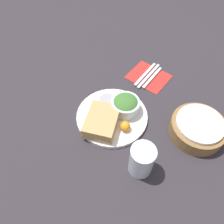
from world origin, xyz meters
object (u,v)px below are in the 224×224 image
(knife, at_px, (149,76))
(dressing_cup, at_px, (107,102))
(spoon, at_px, (152,77))
(drink_glass, at_px, (142,160))
(salad_bowl, at_px, (125,105))
(fork, at_px, (145,74))
(plate, at_px, (112,116))
(sandwich, at_px, (102,122))
(bread_basket, at_px, (198,128))

(knife, bearing_deg, dressing_cup, 169.05)
(dressing_cup, height_order, spoon, dressing_cup)
(dressing_cup, relative_size, drink_glass, 0.49)
(salad_bowl, distance_m, drink_glass, 0.23)
(fork, bearing_deg, drink_glass, -151.10)
(plate, height_order, drink_glass, drink_glass)
(sandwich, relative_size, spoon, 1.12)
(sandwich, distance_m, bread_basket, 0.34)
(salad_bowl, relative_size, dressing_cup, 1.79)
(salad_bowl, xyz_separation_m, drink_glass, (0.16, 0.17, 0.01))
(dressing_cup, distance_m, fork, 0.25)
(salad_bowl, bearing_deg, fork, -167.37)
(salad_bowl, relative_size, fork, 0.62)
(drink_glass, bearing_deg, fork, -149.46)
(spoon, bearing_deg, sandwich, 176.64)
(plate, xyz_separation_m, sandwich, (0.06, 0.00, 0.03))
(plate, height_order, bread_basket, bread_basket)
(sandwich, xyz_separation_m, bread_basket, (-0.19, 0.28, -0.01))
(plate, xyz_separation_m, dressing_cup, (-0.03, -0.05, 0.02))
(dressing_cup, distance_m, spoon, 0.25)
(drink_glass, xyz_separation_m, fork, (-0.38, -0.22, -0.05))
(bread_basket, bearing_deg, spoon, -117.41)
(drink_glass, relative_size, fork, 0.71)
(sandwich, height_order, salad_bowl, salad_bowl)
(drink_glass, distance_m, fork, 0.44)
(salad_bowl, xyz_separation_m, knife, (-0.22, -0.03, -0.04))
(dressing_cup, bearing_deg, fork, 174.83)
(spoon, bearing_deg, fork, 90.00)
(dressing_cup, distance_m, knife, 0.25)
(salad_bowl, height_order, dressing_cup, salad_bowl)
(bread_basket, bearing_deg, drink_glass, -19.63)
(drink_glass, height_order, fork, drink_glass)
(fork, bearing_deg, dressing_cup, 173.19)
(knife, relative_size, spoon, 1.17)
(bread_basket, height_order, knife, bread_basket)
(salad_bowl, relative_size, knife, 0.59)
(plate, relative_size, dressing_cup, 4.54)
(salad_bowl, bearing_deg, sandwich, -12.38)
(fork, bearing_deg, spoon, -90.00)
(plate, bearing_deg, fork, -174.63)
(salad_bowl, distance_m, fork, 0.23)
(dressing_cup, xyz_separation_m, bread_basket, (-0.10, 0.33, 0.00))
(plate, xyz_separation_m, spoon, (-0.28, 0.01, -0.00))
(plate, relative_size, fork, 1.58)
(plate, relative_size, drink_glass, 2.24)
(dressing_cup, relative_size, spoon, 0.39)
(sandwich, distance_m, spoon, 0.34)
(knife, height_order, spoon, same)
(sandwich, height_order, bread_basket, bread_basket)
(plate, relative_size, knife, 1.51)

